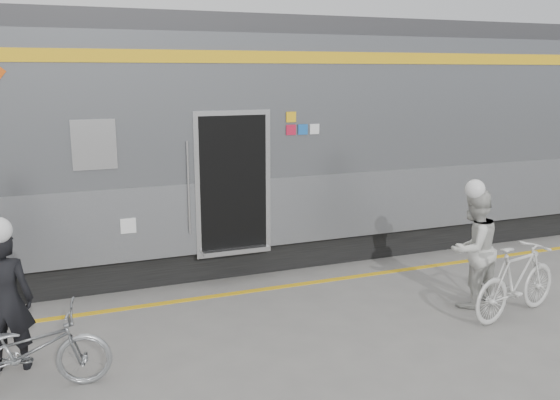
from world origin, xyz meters
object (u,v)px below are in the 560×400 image
man (5,301)px  bicycle_left (27,350)px  woman (473,249)px  bicycle_right (517,281)px

man → bicycle_left: 0.69m
bicycle_left → woman: woman is taller
woman → bicycle_right: 0.71m
man → bicycle_right: 6.33m
bicycle_left → bicycle_right: 6.07m
man → bicycle_right: bearing=-179.2°
bicycle_left → woman: size_ratio=1.01×
man → woman: size_ratio=0.96×
man → bicycle_right: (6.26, -0.90, -0.30)m
bicycle_left → woman: 5.78m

